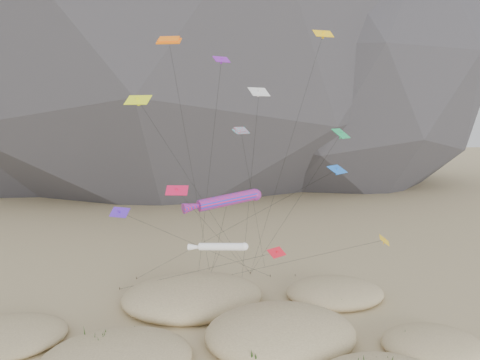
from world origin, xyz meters
name	(u,v)px	position (x,y,z in m)	size (l,w,h in m)	color
dunes	(203,349)	(-2.69, 4.13, 0.73)	(50.48, 40.55, 4.17)	#CCB789
dune_grass	(220,350)	(-1.26, 3.44, 0.82)	(42.68, 27.18, 1.49)	black
kite_stakes	(215,278)	(1.50, 23.86, 0.15)	(23.14, 5.76, 0.30)	#3F2D1E
rainbow_tube_kite	(225,200)	(0.96, 12.85, 12.62)	(9.00, 13.49, 13.64)	#FF1A33
white_tube_kite	(219,247)	(-0.54, 7.96, 9.00)	(5.60, 17.81, 9.61)	white
orange_parafoil	(170,44)	(-4.35, 16.48, 29.11)	(7.15, 12.34, 30.00)	orange
multi_parafoil	(242,134)	(2.54, 11.94, 19.65)	(7.91, 16.79, 20.43)	#FF1A35
delta_kites	(258,149)	(4.17, 11.35, 18.12)	(28.28, 21.40, 31.09)	purple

